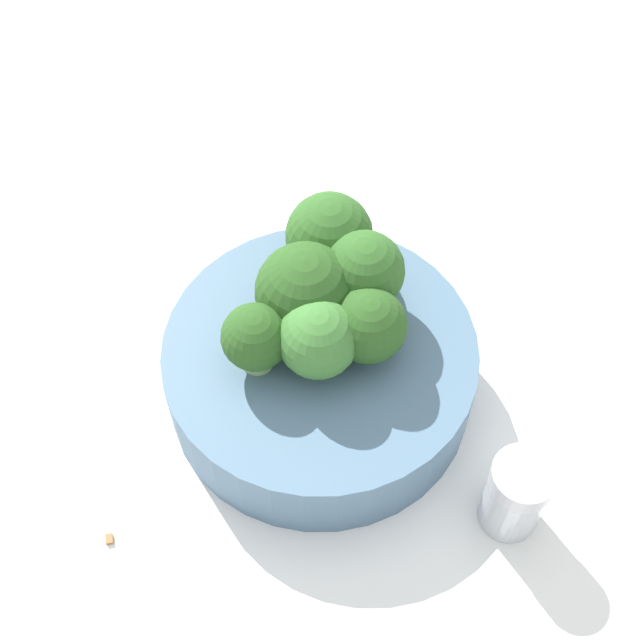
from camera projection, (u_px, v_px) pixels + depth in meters
ground_plane at (320, 391)px, 0.57m from camera, size 3.00×3.00×0.00m
bowl at (320, 370)px, 0.55m from camera, size 0.19×0.19×0.05m
broccoli_floret_0 at (364, 272)px, 0.52m from camera, size 0.05×0.05×0.06m
broccoli_floret_1 at (328, 236)px, 0.54m from camera, size 0.05×0.05×0.06m
broccoli_floret_2 at (305, 293)px, 0.52m from camera, size 0.06×0.06×0.06m
broccoli_floret_3 at (318, 340)px, 0.50m from camera, size 0.05×0.05×0.05m
broccoli_floret_4 at (368, 327)px, 0.51m from camera, size 0.04×0.04×0.05m
broccoli_floret_5 at (255, 339)px, 0.50m from camera, size 0.04×0.04×0.05m
pepper_shaker at (515, 495)px, 0.50m from camera, size 0.04×0.04×0.06m
almond_crumb_0 at (109, 538)px, 0.51m from camera, size 0.01×0.01×0.01m
almond_crumb_1 at (330, 221)px, 0.65m from camera, size 0.01×0.01×0.01m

